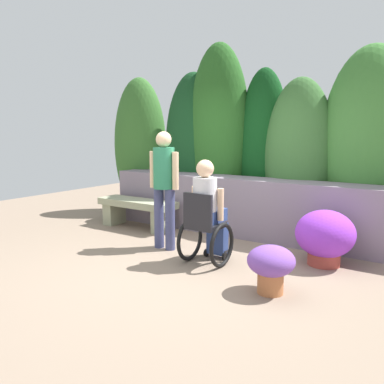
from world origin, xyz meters
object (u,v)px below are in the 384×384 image
(person_in_wheelchair, at_px, (207,215))
(person_standing_companion, at_px, (164,182))
(flower_pot_terracotta_by_wall, at_px, (271,265))
(stone_bench, at_px, (137,209))
(flower_pot_purple_near, at_px, (325,236))

(person_in_wheelchair, relative_size, person_standing_companion, 0.79)
(flower_pot_terracotta_by_wall, bearing_deg, stone_bench, 156.33)
(person_in_wheelchair, distance_m, person_standing_companion, 0.92)
(stone_bench, relative_size, person_standing_companion, 0.89)
(stone_bench, xyz_separation_m, flower_pot_terracotta_by_wall, (3.02, -1.33, -0.03))
(flower_pot_purple_near, height_order, flower_pot_terracotta_by_wall, flower_pot_purple_near)
(flower_pot_purple_near, distance_m, flower_pot_terracotta_by_wall, 1.22)
(person_in_wheelchair, bearing_deg, flower_pot_terracotta_by_wall, -16.52)
(person_standing_companion, relative_size, flower_pot_terracotta_by_wall, 3.30)
(stone_bench, xyz_separation_m, person_standing_companion, (1.14, -0.69, 0.63))
(stone_bench, relative_size, person_in_wheelchair, 1.11)
(person_in_wheelchair, bearing_deg, stone_bench, 162.05)
(flower_pot_purple_near, relative_size, flower_pot_terracotta_by_wall, 1.45)
(flower_pot_purple_near, bearing_deg, person_standing_companion, -164.89)
(stone_bench, height_order, person_standing_companion, person_standing_companion)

